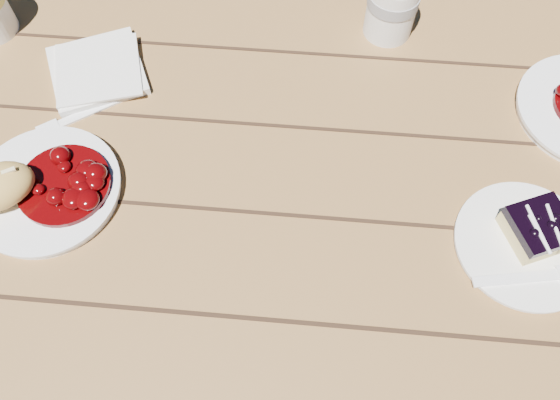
# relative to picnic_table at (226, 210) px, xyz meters

# --- Properties ---
(ground) EXTENTS (60.00, 60.00, 0.00)m
(ground) POSITION_rel_picnic_table_xyz_m (0.00, 0.00, -0.59)
(ground) COLOR gray
(ground) RESTS_ON ground
(picnic_table) EXTENTS (2.00, 1.55, 0.75)m
(picnic_table) POSITION_rel_picnic_table_xyz_m (0.00, 0.00, 0.00)
(picnic_table) COLOR brown
(picnic_table) RESTS_ON ground
(main_plate) EXTENTS (0.22, 0.22, 0.02)m
(main_plate) POSITION_rel_picnic_table_xyz_m (-0.25, -0.07, 0.17)
(main_plate) COLOR white
(main_plate) RESTS_ON picnic_table
(goulash_stew) EXTENTS (0.14, 0.14, 0.04)m
(goulash_stew) POSITION_rel_picnic_table_xyz_m (-0.22, -0.07, 0.20)
(goulash_stew) COLOR #4F0204
(goulash_stew) RESTS_ON main_plate
(dessert_plate) EXTENTS (0.20, 0.20, 0.01)m
(dessert_plate) POSITION_rel_picnic_table_xyz_m (0.46, -0.10, 0.17)
(dessert_plate) COLOR white
(dessert_plate) RESTS_ON picnic_table
(blueberry_cake) EXTENTS (0.10, 0.10, 0.05)m
(blueberry_cake) POSITION_rel_picnic_table_xyz_m (0.47, -0.09, 0.19)
(blueberry_cake) COLOR #E2CB7B
(blueberry_cake) RESTS_ON dessert_plate
(fork_dessert) EXTENTS (0.16, 0.05, 0.00)m
(fork_dessert) POSITION_rel_picnic_table_xyz_m (0.44, -0.16, 0.17)
(fork_dessert) COLOR white
(fork_dessert) RESTS_ON dessert_plate
(coffee_cup) EXTENTS (0.09, 0.09, 0.11)m
(coffee_cup) POSITION_rel_picnic_table_xyz_m (0.27, 0.31, 0.21)
(coffee_cup) COLOR white
(coffee_cup) RESTS_ON picnic_table
(napkin_stack) EXTENTS (0.20, 0.20, 0.01)m
(napkin_stack) POSITION_rel_picnic_table_xyz_m (-0.23, 0.16, 0.17)
(napkin_stack) COLOR white
(napkin_stack) RESTS_ON picnic_table
(fork_table) EXTENTS (0.15, 0.11, 0.00)m
(fork_table) POSITION_rel_picnic_table_xyz_m (-0.22, 0.08, 0.16)
(fork_table) COLOR white
(fork_table) RESTS_ON picnic_table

